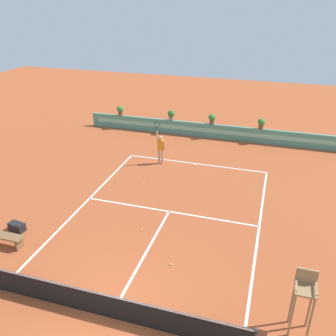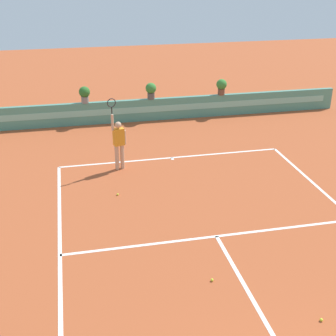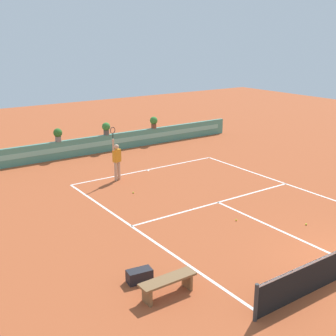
{
  "view_description": "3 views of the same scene",
  "coord_description": "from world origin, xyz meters",
  "px_view_note": "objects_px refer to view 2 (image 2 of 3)",
  "views": [
    {
      "loc": [
        4.15,
        -7.33,
        9.18
      ],
      "look_at": [
        -0.8,
        8.86,
        1.0
      ],
      "focal_mm": 38.91,
      "sensor_mm": 36.0,
      "label": 1
    },
    {
      "loc": [
        -3.53,
        -3.74,
        6.84
      ],
      "look_at": [
        -0.8,
        8.86,
        1.0
      ],
      "focal_mm": 50.07,
      "sensor_mm": 36.0,
      "label": 2
    },
    {
      "loc": [
        -11.27,
        -6.22,
        6.59
      ],
      "look_at": [
        -0.8,
        8.86,
        1.0
      ],
      "focal_mm": 46.92,
      "sensor_mm": 36.0,
      "label": 3
    }
  ],
  "objects_px": {
    "tennis_ball_by_sideline": "(118,194)",
    "potted_plant_centre": "(151,90)",
    "tennis_ball_mid_court": "(212,280)",
    "potted_plant_right": "(222,86)",
    "tennis_player": "(119,141)",
    "tennis_ball_near_baseline": "(321,320)",
    "potted_plant_left": "(85,94)"
  },
  "relations": [
    {
      "from": "tennis_ball_near_baseline",
      "to": "tennis_ball_mid_court",
      "type": "distance_m",
      "value": 2.5
    },
    {
      "from": "tennis_ball_mid_court",
      "to": "potted_plant_left",
      "type": "xyz_separation_m",
      "value": [
        -2.19,
        11.78,
        1.38
      ]
    },
    {
      "from": "tennis_player",
      "to": "tennis_ball_by_sideline",
      "type": "height_order",
      "value": "tennis_player"
    },
    {
      "from": "tennis_ball_near_baseline",
      "to": "potted_plant_left",
      "type": "xyz_separation_m",
      "value": [
        -4.0,
        13.5,
        1.38
      ]
    },
    {
      "from": "potted_plant_centre",
      "to": "potted_plant_right",
      "type": "xyz_separation_m",
      "value": [
        3.3,
        0.0,
        0.0
      ]
    },
    {
      "from": "tennis_ball_mid_court",
      "to": "tennis_ball_by_sideline",
      "type": "xyz_separation_m",
      "value": [
        -1.64,
        4.71,
        0.0
      ]
    },
    {
      "from": "potted_plant_centre",
      "to": "tennis_ball_by_sideline",
      "type": "bearing_deg",
      "value": -108.51
    },
    {
      "from": "tennis_ball_near_baseline",
      "to": "tennis_player",
      "type": "bearing_deg",
      "value": 110.39
    },
    {
      "from": "tennis_player",
      "to": "tennis_ball_near_baseline",
      "type": "relative_size",
      "value": 38.01
    },
    {
      "from": "tennis_ball_by_sideline",
      "to": "potted_plant_centre",
      "type": "bearing_deg",
      "value": 71.49
    },
    {
      "from": "potted_plant_right",
      "to": "tennis_ball_mid_court",
      "type": "bearing_deg",
      "value": -108.89
    },
    {
      "from": "tennis_ball_mid_court",
      "to": "tennis_ball_by_sideline",
      "type": "relative_size",
      "value": 1.0
    },
    {
      "from": "tennis_player",
      "to": "potted_plant_centre",
      "type": "relative_size",
      "value": 3.57
    },
    {
      "from": "tennis_player",
      "to": "potted_plant_right",
      "type": "distance_m",
      "value": 7.39
    },
    {
      "from": "tennis_ball_mid_court",
      "to": "potted_plant_centre",
      "type": "bearing_deg",
      "value": 86.44
    },
    {
      "from": "tennis_ball_by_sideline",
      "to": "potted_plant_right",
      "type": "bearing_deg",
      "value": 51.31
    },
    {
      "from": "potted_plant_centre",
      "to": "potted_plant_right",
      "type": "bearing_deg",
      "value": 0.0
    },
    {
      "from": "tennis_player",
      "to": "potted_plant_left",
      "type": "xyz_separation_m",
      "value": [
        -0.87,
        5.07,
        0.36
      ]
    },
    {
      "from": "tennis_ball_mid_court",
      "to": "potted_plant_left",
      "type": "bearing_deg",
      "value": 100.55
    },
    {
      "from": "tennis_ball_mid_court",
      "to": "potted_plant_left",
      "type": "relative_size",
      "value": 0.09
    },
    {
      "from": "tennis_ball_mid_court",
      "to": "potted_plant_right",
      "type": "relative_size",
      "value": 0.09
    },
    {
      "from": "tennis_ball_by_sideline",
      "to": "potted_plant_right",
      "type": "relative_size",
      "value": 0.09
    },
    {
      "from": "tennis_ball_near_baseline",
      "to": "tennis_ball_mid_court",
      "type": "xyz_separation_m",
      "value": [
        -1.81,
        1.72,
        0.0
      ]
    },
    {
      "from": "tennis_ball_near_baseline",
      "to": "tennis_ball_by_sideline",
      "type": "height_order",
      "value": "same"
    },
    {
      "from": "tennis_player",
      "to": "tennis_ball_by_sideline",
      "type": "relative_size",
      "value": 38.01
    },
    {
      "from": "tennis_ball_mid_court",
      "to": "tennis_ball_by_sideline",
      "type": "height_order",
      "value": "same"
    },
    {
      "from": "tennis_ball_by_sideline",
      "to": "potted_plant_centre",
      "type": "distance_m",
      "value": 7.59
    },
    {
      "from": "tennis_ball_near_baseline",
      "to": "potted_plant_left",
      "type": "height_order",
      "value": "potted_plant_left"
    },
    {
      "from": "potted_plant_right",
      "to": "tennis_ball_by_sideline",
      "type": "bearing_deg",
      "value": -128.69
    },
    {
      "from": "tennis_ball_mid_court",
      "to": "potted_plant_centre",
      "type": "distance_m",
      "value": 11.88
    },
    {
      "from": "tennis_ball_near_baseline",
      "to": "tennis_ball_mid_court",
      "type": "relative_size",
      "value": 1.0
    },
    {
      "from": "tennis_ball_mid_court",
      "to": "tennis_ball_near_baseline",
      "type": "bearing_deg",
      "value": -43.57
    }
  ]
}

